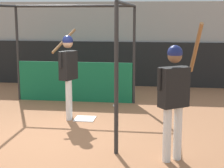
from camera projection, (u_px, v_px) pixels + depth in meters
ground_plane at (46, 139)px, 6.88m from camera, size 60.00×60.00×0.00m
outfield_wall at (97, 63)px, 12.01m from camera, size 24.00×0.12×1.39m
bleacher_section at (103, 41)px, 13.12m from camera, size 8.15×2.40×2.67m
batting_cage at (67, 62)px, 8.92m from camera, size 3.14×3.63×2.49m
home_plate at (85, 119)px, 8.20m from camera, size 0.44×0.44×0.02m
player_batter at (68, 69)px, 8.05m from camera, size 0.57×0.88×1.94m
player_waiting at (174, 91)px, 5.70m from camera, size 0.67×0.72×2.16m
baseball at (114, 106)px, 9.25m from camera, size 0.07×0.07×0.07m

